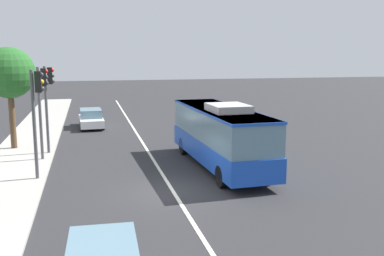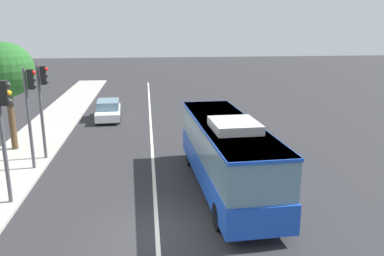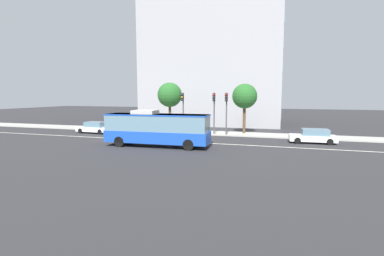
% 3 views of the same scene
% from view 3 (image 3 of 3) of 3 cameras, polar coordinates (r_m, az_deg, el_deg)
% --- Properties ---
extents(ground_plane, '(160.00, 160.00, 0.00)m').
position_cam_3_polar(ground_plane, '(31.49, -10.52, -2.36)').
color(ground_plane, '#28282B').
extents(sidewalk_kerb, '(80.00, 3.53, 0.14)m').
position_cam_3_polar(sidewalk_kerb, '(38.01, -5.41, -0.63)').
color(sidewalk_kerb, '#9E9B93').
rests_on(sidewalk_kerb, ground_plane).
extents(lane_centre_line, '(76.00, 0.16, 0.01)m').
position_cam_3_polar(lane_centre_line, '(31.49, -10.52, -2.34)').
color(lane_centre_line, silver).
rests_on(lane_centre_line, ground_plane).
extents(transit_bus, '(10.10, 2.91, 3.46)m').
position_cam_3_polar(transit_bus, '(26.88, -7.15, 0.07)').
color(transit_bus, '#1947B7').
rests_on(transit_bus, ground_plane).
extents(sedan_white, '(4.56, 1.94, 1.46)m').
position_cam_3_polar(sedan_white, '(38.49, -19.13, 0.10)').
color(sedan_white, white).
rests_on(sedan_white, ground_plane).
extents(sedan_white_ahead, '(4.57, 1.99, 1.46)m').
position_cam_3_polar(sedan_white_ahead, '(31.24, 23.40, -1.52)').
color(sedan_white_ahead, white).
rests_on(sedan_white_ahead, ground_plane).
extents(traffic_light_near_corner, '(0.34, 0.62, 5.20)m').
position_cam_3_polar(traffic_light_near_corner, '(34.25, 4.49, 4.45)').
color(traffic_light_near_corner, '#47474C').
rests_on(traffic_light_near_corner, ground_plane).
extents(traffic_light_mid_block, '(0.33, 0.62, 5.20)m').
position_cam_3_polar(traffic_light_mid_block, '(33.74, 6.99, 4.38)').
color(traffic_light_mid_block, '#47474C').
rests_on(traffic_light_mid_block, ground_plane).
extents(traffic_light_far_corner, '(0.32, 0.62, 5.20)m').
position_cam_3_polar(traffic_light_far_corner, '(35.22, -1.89, 4.52)').
color(traffic_light_far_corner, '#47474C').
rests_on(traffic_light_far_corner, ground_plane).
extents(street_tree_kerbside_left, '(3.09, 3.09, 6.31)m').
position_cam_3_polar(street_tree_kerbside_left, '(35.76, 10.64, 6.30)').
color(street_tree_kerbside_left, '#4C3823').
rests_on(street_tree_kerbside_left, ground_plane).
extents(street_tree_kerbside_centre, '(3.34, 3.34, 6.61)m').
position_cam_3_polar(street_tree_kerbside_centre, '(38.76, -4.54, 6.67)').
color(street_tree_kerbside_centre, '#4C3823').
rests_on(street_tree_kerbside_centre, ground_plane).
extents(office_block_background, '(22.96, 17.95, 20.40)m').
position_cam_3_polar(office_block_background, '(52.13, 4.90, 12.49)').
color(office_block_background, '#939399').
rests_on(office_block_background, ground_plane).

